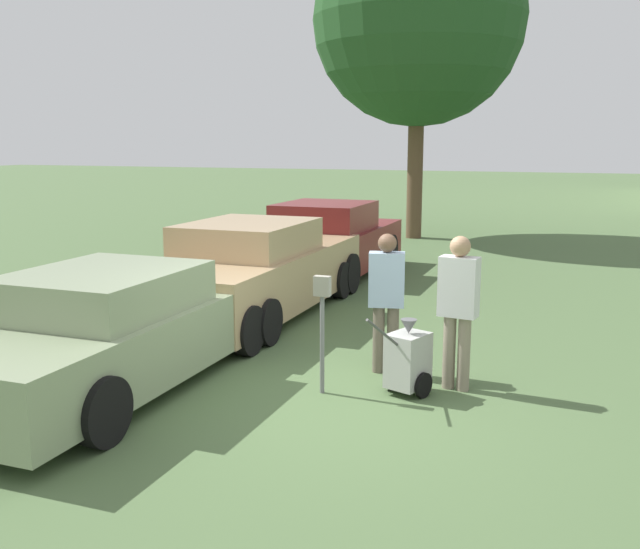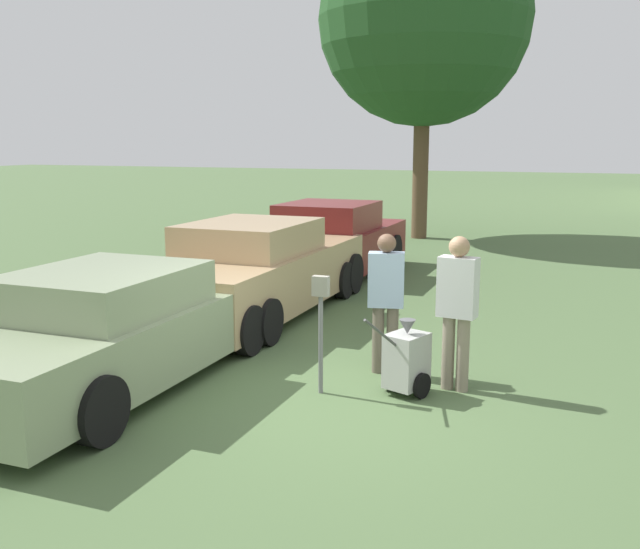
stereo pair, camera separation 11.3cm
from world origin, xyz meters
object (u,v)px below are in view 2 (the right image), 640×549
at_px(parked_car_maroon, 331,242).
at_px(parked_car_tan, 255,271).
at_px(person_supervisor, 457,303).
at_px(equipment_cart, 406,360).
at_px(parking_meter, 321,312).
at_px(parked_car_sage, 115,329).
at_px(person_worker, 386,295).

bearing_deg(parked_car_maroon, parked_car_tan, -90.27).
bearing_deg(person_supervisor, equipment_cart, 43.00).
height_order(parked_car_maroon, parking_meter, parked_car_maroon).
height_order(parked_car_sage, parking_meter, parked_car_sage).
xyz_separation_m(parked_car_maroon, parking_meter, (2.31, -6.52, 0.21)).
bearing_deg(parked_car_sage, parking_meter, 13.18).
distance_m(parking_meter, person_supervisor, 1.51).
xyz_separation_m(parked_car_sage, equipment_cart, (3.20, 0.86, -0.26)).
bearing_deg(parked_car_maroon, person_supervisor, -58.28).
xyz_separation_m(person_worker, person_supervisor, (0.90, -0.30, 0.03)).
xyz_separation_m(parked_car_maroon, equipment_cart, (3.20, -6.21, -0.33)).
bearing_deg(person_worker, equipment_cart, 110.35).
distance_m(parked_car_maroon, parking_meter, 6.92).
height_order(parked_car_sage, person_supervisor, person_supervisor).
relative_size(parked_car_sage, parked_car_tan, 0.95).
xyz_separation_m(parking_meter, person_supervisor, (1.36, 0.64, 0.07)).
distance_m(parked_car_sage, parking_meter, 2.39).
bearing_deg(equipment_cart, person_supervisor, 55.37).
bearing_deg(parked_car_tan, person_worker, -37.45).
distance_m(person_worker, equipment_cart, 0.95).
relative_size(parked_car_tan, parking_meter, 3.86).
distance_m(parking_meter, person_worker, 1.05).
distance_m(parked_car_tan, parked_car_maroon, 3.47).
height_order(parked_car_tan, person_supervisor, person_supervisor).
bearing_deg(equipment_cart, parked_car_maroon, 137.51).
relative_size(parking_meter, person_supervisor, 0.76).
bearing_deg(equipment_cart, parked_car_tan, 159.73).
distance_m(parked_car_tan, parking_meter, 3.83).
relative_size(person_worker, person_supervisor, 0.97).
bearing_deg(parked_car_maroon, equipment_cart, -63.03).
distance_m(parked_car_sage, person_supervisor, 3.88).
xyz_separation_m(parked_car_tan, parked_car_maroon, (0.00, 3.47, 0.01)).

